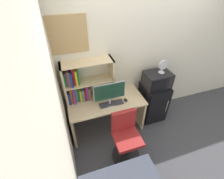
# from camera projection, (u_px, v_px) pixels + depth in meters

# --- Properties ---
(wall_back) EXTENTS (6.40, 0.04, 2.60)m
(wall_back) POSITION_uv_depth(u_px,v_px,m) (164.00, 53.00, 3.01)
(wall_back) COLOR silver
(wall_back) RESTS_ON ground_plane
(wall_left) EXTENTS (0.04, 4.40, 2.60)m
(wall_left) POSITION_uv_depth(u_px,v_px,m) (62.00, 166.00, 1.29)
(wall_left) COLOR silver
(wall_left) RESTS_ON ground_plane
(desk) EXTENTS (1.35, 0.63, 0.72)m
(desk) POSITION_uv_depth(u_px,v_px,m) (106.00, 109.00, 2.92)
(desk) COLOR beige
(desk) RESTS_ON ground_plane
(hutch_bookshelf) EXTENTS (0.84, 0.29, 0.72)m
(hutch_bookshelf) POSITION_uv_depth(u_px,v_px,m) (81.00, 83.00, 2.63)
(hutch_bookshelf) COLOR beige
(hutch_bookshelf) RESTS_ON desk
(monitor) EXTENTS (0.54, 0.19, 0.43)m
(monitor) POSITION_uv_depth(u_px,v_px,m) (110.00, 93.00, 2.57)
(monitor) COLOR #B7B7BC
(monitor) RESTS_ON desk
(keyboard) EXTENTS (0.42, 0.12, 0.02)m
(keyboard) POSITION_uv_depth(u_px,v_px,m) (111.00, 104.00, 2.71)
(keyboard) COLOR #333338
(keyboard) RESTS_ON desk
(computer_mouse) EXTENTS (0.06, 0.10, 0.03)m
(computer_mouse) POSITION_uv_depth(u_px,v_px,m) (126.00, 100.00, 2.78)
(computer_mouse) COLOR black
(computer_mouse) RESTS_ON desk
(mini_fridge) EXTENTS (0.48, 0.50, 0.80)m
(mini_fridge) POSITION_uv_depth(u_px,v_px,m) (153.00, 102.00, 3.25)
(mini_fridge) COLOR black
(mini_fridge) RESTS_ON ground_plane
(microwave) EXTENTS (0.48, 0.36, 0.29)m
(microwave) POSITION_uv_depth(u_px,v_px,m) (157.00, 80.00, 2.92)
(microwave) COLOR black
(microwave) RESTS_ON mini_fridge
(desk_fan) EXTENTS (0.18, 0.11, 0.25)m
(desk_fan) POSITION_uv_depth(u_px,v_px,m) (163.00, 66.00, 2.76)
(desk_fan) COLOR silver
(desk_fan) RESTS_ON microwave
(desk_chair) EXTENTS (0.47, 0.47, 0.92)m
(desk_chair) POSITION_uv_depth(u_px,v_px,m) (126.00, 139.00, 2.52)
(desk_chair) COLOR black
(desk_chair) RESTS_ON ground_plane
(wall_corkboard) EXTENTS (0.74, 0.02, 0.54)m
(wall_corkboard) POSITION_uv_depth(u_px,v_px,m) (61.00, 36.00, 2.20)
(wall_corkboard) COLOR tan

